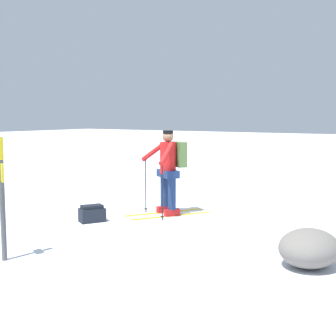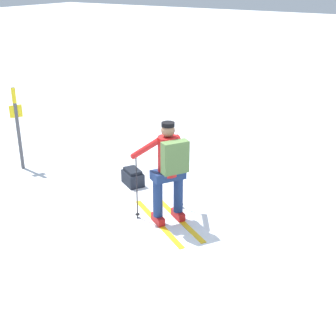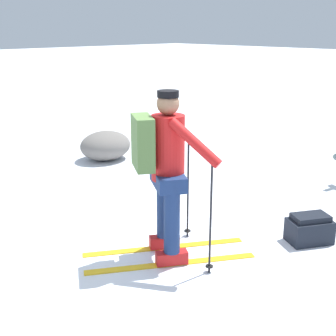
% 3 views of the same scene
% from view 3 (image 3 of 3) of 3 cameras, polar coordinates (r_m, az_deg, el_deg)
% --- Properties ---
extents(ground_plane, '(80.00, 80.00, 0.00)m').
position_cam_3_polar(ground_plane, '(4.81, -3.16, -9.86)').
color(ground_plane, white).
extents(skier, '(1.63, 1.23, 1.62)m').
position_cam_3_polar(skier, '(4.32, -0.40, 0.23)').
color(skier, gold).
rests_on(skier, ground_plane).
extents(dropped_backpack, '(0.52, 0.46, 0.30)m').
position_cam_3_polar(dropped_backpack, '(5.11, 16.87, -7.14)').
color(dropped_backpack, black).
rests_on(dropped_backpack, ground_plane).
extents(rock_boulder, '(0.88, 0.75, 0.48)m').
position_cam_3_polar(rock_boulder, '(7.90, -7.63, 2.73)').
color(rock_boulder, slate).
rests_on(rock_boulder, ground_plane).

